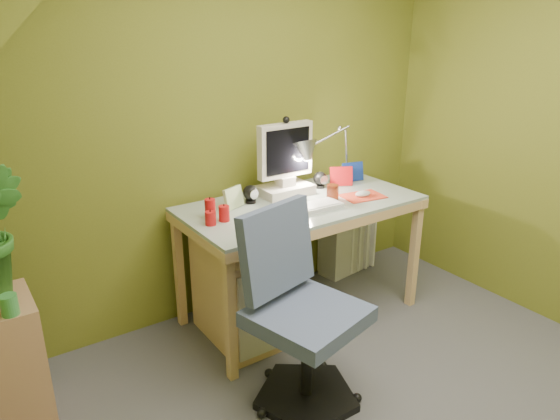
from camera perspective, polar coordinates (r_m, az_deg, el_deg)
wall_back at (r=3.27m, az=-5.99°, el=8.79°), size 3.20×0.01×2.40m
slope_ceiling at (r=1.33m, az=-12.30°, el=20.24°), size 1.10×3.20×1.10m
desk at (r=3.33m, az=2.30°, el=-5.52°), size 1.48×0.75×0.79m
monitor at (r=3.24m, az=0.57°, el=6.54°), size 0.42×0.24×0.57m
speaker_left at (r=3.15m, az=-3.28°, el=1.76°), size 0.10×0.10×0.11m
speaker_right at (r=3.44m, az=4.45°, el=3.34°), size 0.10×0.10×0.11m
keyboard at (r=3.03m, az=2.76°, el=0.14°), size 0.48×0.17×0.02m
mousepad at (r=3.31m, az=9.15°, el=1.52°), size 0.29×0.22×0.01m
mouse at (r=3.31m, az=9.17°, el=1.79°), size 0.12×0.08×0.04m
amber_tumbler at (r=3.21m, az=5.85°, el=1.94°), size 0.08×0.08×0.10m
candle_cluster at (r=2.87m, az=-7.38°, el=-0.14°), size 0.18×0.17×0.12m
photo_frame_red at (r=3.50m, az=6.80°, el=3.73°), size 0.15×0.09×0.13m
photo_frame_blue at (r=3.62m, az=8.07°, el=4.23°), size 0.15×0.05×0.13m
photo_frame_green at (r=3.07m, az=-5.17°, el=1.37°), size 0.14×0.07×0.13m
desk_lamp at (r=3.51m, az=6.68°, el=7.58°), size 0.57×0.31×0.58m
side_ledge at (r=2.81m, az=-27.37°, el=-14.81°), size 0.25×0.38×0.66m
green_cup at (r=2.50m, az=-27.81°, el=-9.30°), size 0.08×0.08×0.09m
task_chair at (r=2.54m, az=3.10°, el=-11.28°), size 0.69×0.69×1.03m
radiator at (r=4.02m, az=7.43°, el=-3.73°), size 0.46×0.23×0.44m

